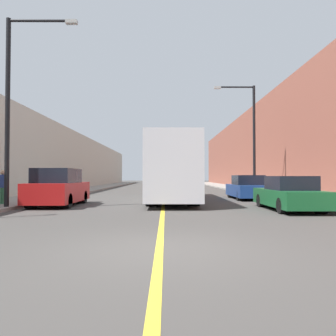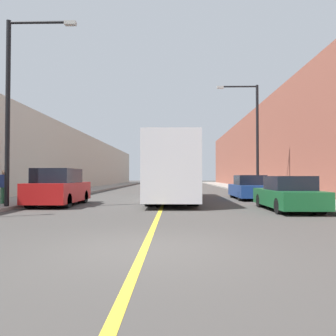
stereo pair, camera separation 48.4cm
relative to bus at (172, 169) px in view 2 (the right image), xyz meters
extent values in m
plane|color=#3F3D3A|center=(-0.45, -12.91, -1.86)|extent=(200.00, 200.00, 0.00)
cube|color=gray|center=(-8.46, 17.09, -1.79)|extent=(3.20, 72.00, 0.14)
cube|color=gray|center=(7.57, 17.09, -1.79)|extent=(3.20, 72.00, 0.14)
cube|color=#B7B2A3|center=(-12.06, 17.09, 1.29)|extent=(4.00, 72.00, 6.29)
cube|color=brown|center=(11.16, 17.09, 2.71)|extent=(4.00, 72.00, 9.14)
cube|color=gold|center=(-0.45, 17.09, -1.85)|extent=(0.16, 72.00, 0.01)
cube|color=silver|center=(0.00, 0.01, 0.03)|extent=(2.58, 11.64, 3.21)
cube|color=black|center=(0.00, -5.78, 0.59)|extent=(2.20, 0.04, 1.44)
cylinder|color=black|center=(-1.01, -3.60, -1.39)|extent=(0.57, 0.94, 0.94)
cylinder|color=black|center=(1.01, -3.60, -1.39)|extent=(0.57, 0.94, 0.94)
cylinder|color=black|center=(-1.01, 3.61, -1.39)|extent=(0.57, 0.94, 0.94)
cylinder|color=black|center=(1.01, 3.61, -1.39)|extent=(0.57, 0.94, 0.94)
cube|color=maroon|center=(-5.58, -3.34, -1.19)|extent=(1.98, 4.49, 0.92)
cube|color=black|center=(-5.58, -3.56, -0.39)|extent=(1.75, 2.47, 0.69)
cube|color=black|center=(-5.58, -5.55, -1.03)|extent=(1.69, 0.04, 0.42)
cylinder|color=black|center=(-6.36, -4.73, -1.52)|extent=(0.44, 0.68, 0.68)
cylinder|color=black|center=(-4.81, -4.73, -1.52)|extent=(0.44, 0.68, 0.68)
cylinder|color=black|center=(-6.36, -1.95, -1.52)|extent=(0.44, 0.68, 0.68)
cylinder|color=black|center=(-4.81, -1.95, -1.52)|extent=(0.44, 0.68, 0.68)
cube|color=#145128|center=(4.93, -5.44, -1.33)|extent=(1.83, 4.52, 0.68)
cube|color=black|center=(4.93, -5.67, -0.70)|extent=(1.61, 2.03, 0.58)
cube|color=black|center=(4.93, -7.67, -1.21)|extent=(1.55, 0.04, 0.31)
cylinder|color=black|center=(4.22, -6.84, -1.55)|extent=(0.40, 0.62, 0.62)
cylinder|color=black|center=(5.64, -6.84, -1.55)|extent=(0.40, 0.62, 0.62)
cylinder|color=black|center=(4.22, -4.04, -1.55)|extent=(0.40, 0.62, 0.62)
cylinder|color=black|center=(5.64, -4.04, -1.55)|extent=(0.40, 0.62, 0.62)
cube|color=navy|center=(4.81, 1.24, -1.31)|extent=(1.86, 4.51, 0.71)
cube|color=black|center=(4.81, 1.02, -0.65)|extent=(1.64, 2.03, 0.61)
cube|color=black|center=(4.81, -0.98, -1.19)|extent=(1.58, 0.04, 0.32)
cylinder|color=black|center=(4.08, -0.16, -1.55)|extent=(0.41, 0.62, 0.62)
cylinder|color=black|center=(5.53, -0.16, -1.55)|extent=(0.41, 0.62, 0.62)
cylinder|color=black|center=(4.08, 2.64, -1.55)|extent=(0.41, 0.62, 0.62)
cylinder|color=black|center=(5.53, 2.64, -1.55)|extent=(0.41, 0.62, 0.62)
cylinder|color=black|center=(-7.17, -5.32, 2.37)|extent=(0.20, 0.20, 8.17)
cylinder|color=black|center=(-5.80, -5.32, 6.36)|extent=(2.74, 0.12, 0.12)
cube|color=#999993|center=(-4.43, -5.32, 6.31)|extent=(0.50, 0.24, 0.16)
cylinder|color=black|center=(6.27, 4.87, 2.32)|extent=(0.20, 0.20, 8.08)
cylinder|color=black|center=(4.90, 4.87, 6.26)|extent=(2.74, 0.12, 0.12)
cube|color=#999993|center=(3.53, 4.87, 6.21)|extent=(0.50, 0.24, 0.16)
cylinder|color=#336B47|center=(-8.09, -3.98, -1.33)|extent=(0.16, 0.16, 0.77)
cylinder|color=#336B47|center=(-7.93, -3.98, -1.33)|extent=(0.16, 0.16, 0.77)
cube|color=navy|center=(-8.01, -3.98, -0.64)|extent=(0.35, 0.19, 0.61)
sphere|color=tan|center=(-8.01, -3.98, -0.23)|extent=(0.22, 0.22, 0.22)
camera|label=1|loc=(-0.32, -19.42, -0.41)|focal=35.00mm
camera|label=2|loc=(0.16, -19.41, -0.41)|focal=35.00mm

